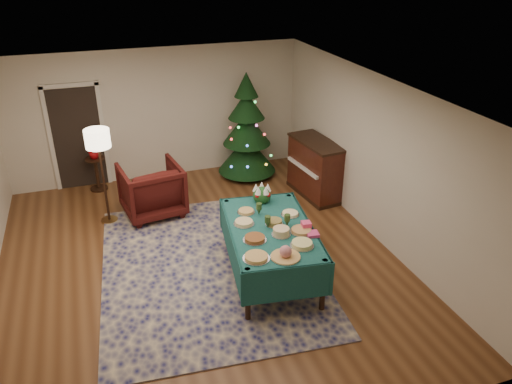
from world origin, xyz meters
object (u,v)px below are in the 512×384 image
object	(u,v)px
buffet_table	(271,237)
side_table	(97,174)
gift_box	(306,225)
armchair	(152,187)
piano	(315,169)
floor_lamp	(98,144)
potted_plant	(94,153)
christmas_tree	(247,131)

from	to	relation	value
buffet_table	side_table	bearing A→B (deg)	120.39
buffet_table	gift_box	distance (m)	0.55
gift_box	armchair	distance (m)	3.28
buffet_table	piano	world-z (taller)	piano
floor_lamp	side_table	world-z (taller)	floor_lamp
side_table	piano	xyz separation A→B (m)	(4.05, -1.64, 0.22)
floor_lamp	side_table	size ratio (longest dim) A/B	2.54
armchair	potted_plant	world-z (taller)	armchair
buffet_table	piano	size ratio (longest dim) A/B	1.65
floor_lamp	side_table	distance (m)	1.81
buffet_table	christmas_tree	xyz separation A→B (m)	(0.80, 3.57, 0.35)
buffet_table	piano	xyz separation A→B (m)	(1.78, 2.24, -0.10)
armchair	potted_plant	bearing A→B (deg)	-64.93
buffet_table	gift_box	world-z (taller)	gift_box
armchair	potted_plant	distance (m)	1.67
potted_plant	side_table	bearing A→B (deg)	135.00
side_table	piano	distance (m)	4.37
christmas_tree	piano	distance (m)	1.72
buffet_table	side_table	distance (m)	4.50
floor_lamp	piano	bearing A→B (deg)	-3.39
side_table	potted_plant	bearing A→B (deg)	-45.00
floor_lamp	christmas_tree	distance (m)	3.21
gift_box	armchair	world-z (taller)	armchair
buffet_table	potted_plant	distance (m)	4.49
gift_box	buffet_table	bearing A→B (deg)	156.77
potted_plant	christmas_tree	xyz separation A→B (m)	(3.08, -0.30, 0.21)
armchair	potted_plant	xyz separation A→B (m)	(-0.90, 1.38, 0.26)
buffet_table	armchair	bearing A→B (deg)	118.79
side_table	piano	size ratio (longest dim) A/B	0.50
floor_lamp	piano	xyz separation A→B (m)	(3.95, -0.23, -0.92)
armchair	christmas_tree	world-z (taller)	christmas_tree
gift_box	piano	size ratio (longest dim) A/B	0.10
armchair	gift_box	bearing A→B (deg)	116.20
gift_box	floor_lamp	bearing A→B (deg)	134.71
armchair	side_table	world-z (taller)	armchair
armchair	christmas_tree	bearing A→B (deg)	-161.63
gift_box	armchair	xyz separation A→B (m)	(-1.84, 2.69, -0.34)
side_table	potted_plant	xyz separation A→B (m)	(0.00, -0.00, 0.46)
side_table	floor_lamp	bearing A→B (deg)	-86.06
potted_plant	christmas_tree	distance (m)	3.10
floor_lamp	side_table	bearing A→B (deg)	93.94
potted_plant	piano	size ratio (longest dim) A/B	0.27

